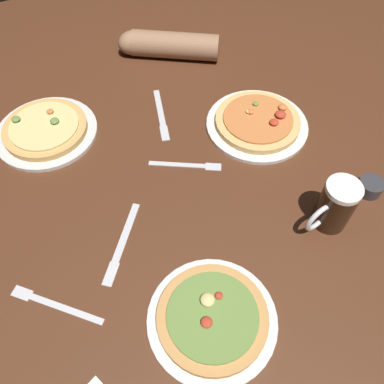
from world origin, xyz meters
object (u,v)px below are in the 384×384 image
(pizza_plate_near, at_px, (212,318))
(knife_spare, at_px, (161,114))
(fork_left, at_px, (187,165))
(knife_right, at_px, (122,243))
(pizza_plate_side, at_px, (258,122))
(fork_spare, at_px, (55,305))
(beer_mug_dark, at_px, (335,206))
(ramekin_sauce, at_px, (370,187))
(diner_arm, at_px, (166,45))
(pizza_plate_far, at_px, (46,130))

(pizza_plate_near, xyz_separation_m, knife_spare, (0.14, 0.63, -0.01))
(fork_left, bearing_deg, knife_right, -147.43)
(pizza_plate_side, height_order, fork_spare, pizza_plate_side)
(beer_mug_dark, xyz_separation_m, knife_right, (-0.49, 0.16, -0.07))
(pizza_plate_near, bearing_deg, knife_spare, 77.40)
(pizza_plate_side, xyz_separation_m, beer_mug_dark, (-0.01, -0.36, 0.05))
(beer_mug_dark, bearing_deg, fork_spare, 173.69)
(knife_spare, bearing_deg, ramekin_sauce, -52.18)
(fork_spare, bearing_deg, pizza_plate_side, 22.99)
(knife_right, relative_size, diner_arm, 0.59)
(pizza_plate_far, bearing_deg, diner_arm, 23.25)
(knife_spare, bearing_deg, fork_spare, -133.85)
(beer_mug_dark, xyz_separation_m, diner_arm, (-0.10, 0.80, -0.03))
(pizza_plate_near, xyz_separation_m, knife_right, (-0.11, 0.26, -0.01))
(diner_arm, bearing_deg, pizza_plate_side, -75.68)
(beer_mug_dark, height_order, knife_right, beer_mug_dark)
(pizza_plate_near, relative_size, pizza_plate_side, 0.92)
(ramekin_sauce, xyz_separation_m, fork_spare, (-0.82, 0.04, -0.02))
(pizza_plate_far, height_order, fork_spare, pizza_plate_far)
(fork_spare, bearing_deg, fork_left, 29.16)
(diner_arm, bearing_deg, ramekin_sauce, -71.59)
(ramekin_sauce, distance_m, diner_arm, 0.81)
(pizza_plate_near, distance_m, ramekin_sauce, 0.54)
(pizza_plate_far, distance_m, beer_mug_dark, 0.83)
(ramekin_sauce, xyz_separation_m, diner_arm, (-0.26, 0.77, 0.03))
(fork_left, xyz_separation_m, fork_spare, (-0.43, -0.24, 0.00))
(knife_right, xyz_separation_m, diner_arm, (0.38, 0.64, 0.04))
(ramekin_sauce, relative_size, knife_spare, 0.29)
(knife_right, distance_m, diner_arm, 0.75)
(fork_left, relative_size, knife_right, 0.96)
(pizza_plate_near, distance_m, beer_mug_dark, 0.39)
(ramekin_sauce, bearing_deg, knife_right, 168.91)
(pizza_plate_far, bearing_deg, ramekin_sauce, -38.14)
(pizza_plate_far, distance_m, knife_spare, 0.34)
(knife_right, bearing_deg, fork_left, 32.57)
(pizza_plate_side, bearing_deg, fork_spare, -157.01)
(pizza_plate_far, relative_size, pizza_plate_side, 0.98)
(pizza_plate_side, height_order, fork_left, pizza_plate_side)
(ramekin_sauce, relative_size, knife_right, 0.33)
(fork_spare, xyz_separation_m, knife_spare, (0.44, 0.46, 0.00))
(beer_mug_dark, bearing_deg, pizza_plate_side, 88.29)
(fork_left, height_order, knife_right, same)
(fork_spare, height_order, knife_spare, same)
(pizza_plate_near, distance_m, knife_right, 0.28)
(ramekin_sauce, bearing_deg, knife_spare, 127.82)
(pizza_plate_near, relative_size, knife_right, 1.44)
(pizza_plate_side, distance_m, fork_spare, 0.74)
(beer_mug_dark, height_order, fork_spare, beer_mug_dark)
(pizza_plate_near, bearing_deg, beer_mug_dark, 15.16)
(pizza_plate_side, bearing_deg, knife_spare, 145.47)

